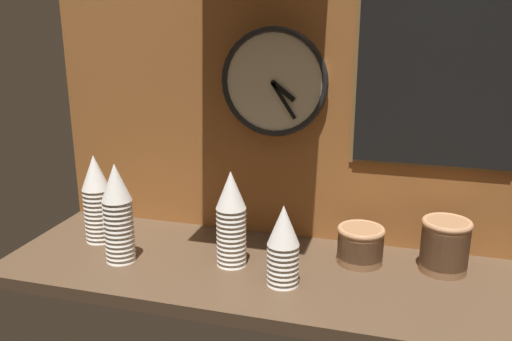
% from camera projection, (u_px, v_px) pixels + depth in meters
% --- Properties ---
extents(ground_plane, '(1.60, 0.56, 0.04)m').
position_uv_depth(ground_plane, '(264.00, 272.00, 1.64)').
color(ground_plane, '#4C3826').
extents(wall_tiled_back, '(1.60, 0.03, 1.05)m').
position_uv_depth(wall_tiled_back, '(287.00, 81.00, 1.73)').
color(wall_tiled_back, '#A3602D').
rests_on(wall_tiled_back, ground_plane).
extents(cup_stack_center_right, '(0.09, 0.09, 0.24)m').
position_uv_depth(cup_stack_center_right, '(283.00, 245.00, 1.50)').
color(cup_stack_center_right, white).
rests_on(cup_stack_center_right, ground_plane).
extents(cup_stack_far_left, '(0.09, 0.09, 0.30)m').
position_uv_depth(cup_stack_far_left, '(97.00, 198.00, 1.78)').
color(cup_stack_far_left, white).
rests_on(cup_stack_far_left, ground_plane).
extents(cup_stack_left, '(0.09, 0.09, 0.31)m').
position_uv_depth(cup_stack_left, '(118.00, 213.00, 1.63)').
color(cup_stack_left, white).
rests_on(cup_stack_left, ground_plane).
extents(cup_stack_center, '(0.09, 0.09, 0.30)m').
position_uv_depth(cup_stack_center, '(231.00, 219.00, 1.61)').
color(cup_stack_center, white).
rests_on(cup_stack_center, ground_plane).
extents(bowl_stack_right, '(0.14, 0.14, 0.11)m').
position_uv_depth(bowl_stack_right, '(360.00, 244.00, 1.64)').
color(bowl_stack_right, '#996B47').
rests_on(bowl_stack_right, ground_plane).
extents(bowl_stack_far_right, '(0.14, 0.14, 0.16)m').
position_uv_depth(bowl_stack_far_right, '(445.00, 244.00, 1.59)').
color(bowl_stack_far_right, '#996B47').
rests_on(bowl_stack_far_right, ground_plane).
extents(wall_clock, '(0.35, 0.03, 0.35)m').
position_uv_depth(wall_clock, '(274.00, 83.00, 1.71)').
color(wall_clock, beige).
extents(menu_board, '(0.49, 0.01, 0.55)m').
position_uv_depth(menu_board, '(438.00, 78.00, 1.58)').
color(menu_board, olive).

